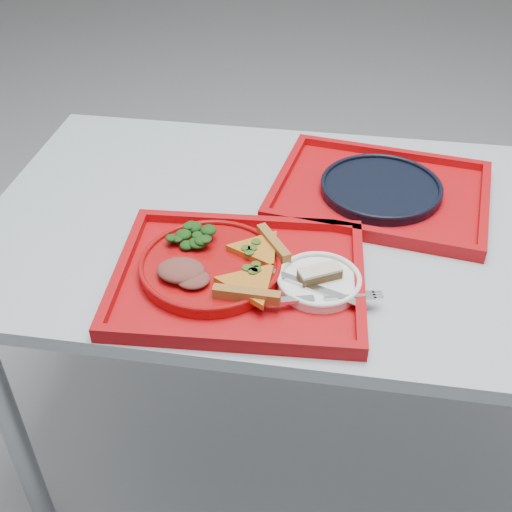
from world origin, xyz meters
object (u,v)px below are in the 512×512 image
(navy_plate, at_px, (381,189))
(dessert_bar, at_px, (320,273))
(dinner_plate, at_px, (211,267))
(tray_far, at_px, (380,194))
(tray_main, at_px, (239,280))

(navy_plate, bearing_deg, dessert_bar, -108.30)
(dinner_plate, distance_m, navy_plate, 0.44)
(tray_far, xyz_separation_m, navy_plate, (0.00, -0.00, 0.01))
(dessert_bar, bearing_deg, navy_plate, 42.57)
(navy_plate, bearing_deg, tray_far, 90.00)
(tray_main, height_order, navy_plate, navy_plate)
(dessert_bar, bearing_deg, dinner_plate, 149.24)
(dinner_plate, bearing_deg, tray_main, -10.30)
(tray_main, relative_size, navy_plate, 1.73)
(dinner_plate, distance_m, dessert_bar, 0.20)
(dinner_plate, height_order, dessert_bar, dessert_bar)
(navy_plate, bearing_deg, dinner_plate, -133.86)
(dinner_plate, bearing_deg, navy_plate, 46.14)
(tray_far, bearing_deg, dessert_bar, -99.83)
(dinner_plate, relative_size, dessert_bar, 3.19)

